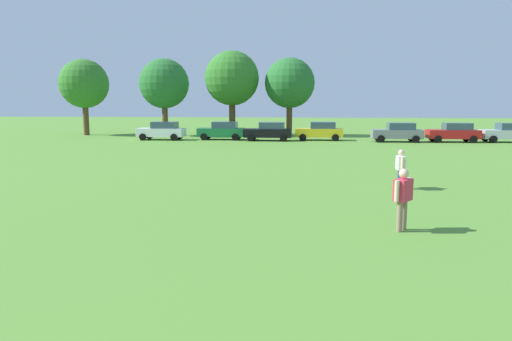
{
  "coord_description": "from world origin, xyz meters",
  "views": [
    {
      "loc": [
        5.01,
        -0.15,
        3.39
      ],
      "look_at": [
        3.87,
        10.31,
        1.84
      ],
      "focal_mm": 32.3,
      "sensor_mm": 36.0,
      "label": 1
    }
  ],
  "objects": [
    {
      "name": "ground_plane",
      "position": [
        0.0,
        30.0,
        0.0
      ],
      "size": [
        160.0,
        160.0,
        0.0
      ],
      "primitive_type": "plane",
      "color": "#568C33"
    },
    {
      "name": "adult_bystander",
      "position": [
        7.58,
        12.17,
        1.0
      ],
      "size": [
        0.58,
        0.66,
        1.68
      ],
      "rotation": [
        0.0,
        0.0,
        0.91
      ],
      "color": "#8C7259",
      "rests_on": "ground"
    },
    {
      "name": "bystander_near_trees",
      "position": [
        8.75,
        18.41,
        0.93
      ],
      "size": [
        0.31,
        0.75,
        1.57
      ],
      "rotation": [
        0.0,
        0.0,
        4.75
      ],
      "color": "navy",
      "rests_on": "ground"
    },
    {
      "name": "parked_car_white_0",
      "position": [
        -8.3,
        41.41,
        0.86
      ],
      "size": [
        4.3,
        2.02,
        1.68
      ],
      "rotation": [
        0.0,
        0.0,
        3.14
      ],
      "color": "white",
      "rests_on": "ground"
    },
    {
      "name": "parked_car_green_1",
      "position": [
        -2.8,
        42.25,
        0.86
      ],
      "size": [
        4.3,
        2.02,
        1.68
      ],
      "rotation": [
        0.0,
        0.0,
        3.14
      ],
      "color": "#196B38",
      "rests_on": "ground"
    },
    {
      "name": "parked_car_black_2",
      "position": [
        1.64,
        41.55,
        0.86
      ],
      "size": [
        4.3,
        2.02,
        1.68
      ],
      "rotation": [
        0.0,
        0.0,
        3.14
      ],
      "color": "black",
      "rests_on": "ground"
    },
    {
      "name": "parked_car_yellow_3",
      "position": [
        6.25,
        42.58,
        0.86
      ],
      "size": [
        4.3,
        2.02,
        1.68
      ],
      "rotation": [
        0.0,
        0.0,
        3.14
      ],
      "color": "yellow",
      "rests_on": "ground"
    },
    {
      "name": "parked_car_gray_4",
      "position": [
        13.01,
        41.46,
        0.86
      ],
      "size": [
        4.3,
        2.02,
        1.68
      ],
      "rotation": [
        0.0,
        0.0,
        3.14
      ],
      "color": "slate",
      "rests_on": "ground"
    },
    {
      "name": "parked_car_red_5",
      "position": [
        17.84,
        41.78,
        0.86
      ],
      "size": [
        4.3,
        2.02,
        1.68
      ],
      "rotation": [
        0.0,
        0.0,
        3.14
      ],
      "color": "red",
      "rests_on": "ground"
    },
    {
      "name": "parked_car_silver_6",
      "position": [
        22.51,
        42.1,
        0.86
      ],
      "size": [
        4.3,
        2.02,
        1.68
      ],
      "rotation": [
        0.0,
        0.0,
        3.14
      ],
      "color": "silver",
      "rests_on": "ground"
    },
    {
      "name": "tree_far_left",
      "position": [
        -18.42,
        46.98,
        5.39
      ],
      "size": [
        5.12,
        5.12,
        7.99
      ],
      "color": "brown",
      "rests_on": "ground"
    },
    {
      "name": "tree_left",
      "position": [
        -9.62,
        46.65,
        5.35
      ],
      "size": [
        5.09,
        5.09,
        7.93
      ],
      "color": "brown",
      "rests_on": "ground"
    },
    {
      "name": "tree_right",
      "position": [
        -2.73,
        47.76,
        5.91
      ],
      "size": [
        5.61,
        5.61,
        8.75
      ],
      "color": "brown",
      "rests_on": "ground"
    },
    {
      "name": "tree_far_right",
      "position": [
        3.23,
        47.97,
        5.41
      ],
      "size": [
        5.14,
        5.14,
        8.01
      ],
      "color": "brown",
      "rests_on": "ground"
    }
  ]
}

